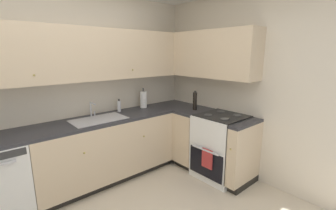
% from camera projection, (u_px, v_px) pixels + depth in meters
% --- Properties ---
extents(wall_back, '(4.04, 0.05, 2.53)m').
position_uv_depth(wall_back, '(60.00, 90.00, 3.01)').
color(wall_back, beige).
rests_on(wall_back, ground_plane).
extents(wall_right, '(0.05, 3.38, 2.53)m').
position_uv_depth(wall_right, '(261.00, 90.00, 3.06)').
color(wall_right, beige).
rests_on(wall_right, ground_plane).
extents(lower_cabinets_back, '(1.90, 0.62, 0.85)m').
position_uv_depth(lower_cabinets_back, '(106.00, 150.00, 3.22)').
color(lower_cabinets_back, beige).
rests_on(lower_cabinets_back, ground_plane).
extents(countertop_back, '(3.10, 0.60, 0.03)m').
position_uv_depth(countertop_back, '(104.00, 119.00, 3.12)').
color(countertop_back, '#2D2D33').
rests_on(countertop_back, lower_cabinets_back).
extents(lower_cabinets_right, '(0.62, 1.13, 0.85)m').
position_uv_depth(lower_cabinets_right, '(207.00, 143.00, 3.48)').
color(lower_cabinets_right, beige).
rests_on(lower_cabinets_right, ground_plane).
extents(countertop_right, '(0.60, 1.13, 0.03)m').
position_uv_depth(countertop_right, '(208.00, 114.00, 3.38)').
color(countertop_right, '#2D2D33').
rests_on(countertop_right, lower_cabinets_right).
extents(oven_range, '(0.68, 0.62, 1.04)m').
position_uv_depth(oven_range, '(221.00, 146.00, 3.31)').
color(oven_range, white).
rests_on(oven_range, ground_plane).
extents(upper_cabinets_back, '(2.78, 0.34, 0.66)m').
position_uv_depth(upper_cabinets_back, '(83.00, 54.00, 2.94)').
color(upper_cabinets_back, beige).
extents(upper_cabinets_right, '(0.32, 1.66, 0.66)m').
position_uv_depth(upper_cabinets_right, '(205.00, 54.00, 3.44)').
color(upper_cabinets_right, beige).
extents(sink, '(0.68, 0.40, 0.10)m').
position_uv_depth(sink, '(99.00, 123.00, 3.05)').
color(sink, '#B7B7BC').
rests_on(sink, countertop_back).
extents(faucet, '(0.07, 0.16, 0.20)m').
position_uv_depth(faucet, '(92.00, 108.00, 3.17)').
color(faucet, silver).
rests_on(faucet, countertop_back).
extents(soap_bottle, '(0.05, 0.05, 0.19)m').
position_uv_depth(soap_bottle, '(119.00, 106.00, 3.45)').
color(soap_bottle, silver).
rests_on(soap_bottle, countertop_back).
extents(paper_towel_roll, '(0.11, 0.11, 0.32)m').
position_uv_depth(paper_towel_roll, '(143.00, 99.00, 3.69)').
color(paper_towel_roll, white).
rests_on(paper_towel_roll, countertop_back).
extents(oil_bottle, '(0.06, 0.06, 0.29)m').
position_uv_depth(oil_bottle, '(195.00, 101.00, 3.54)').
color(oil_bottle, black).
rests_on(oil_bottle, countertop_right).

